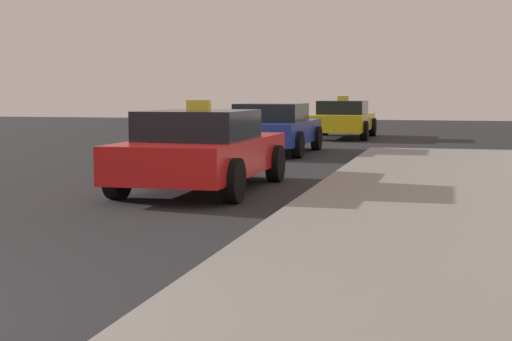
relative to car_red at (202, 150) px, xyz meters
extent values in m
cube|color=red|center=(0.00, 0.05, -0.10)|extent=(1.75, 4.18, 0.55)
cube|color=black|center=(0.00, -0.16, 0.40)|extent=(1.54, 1.88, 0.45)
cube|color=yellow|center=(0.00, -0.16, 0.70)|extent=(0.36, 0.14, 0.16)
cylinder|color=black|center=(-0.88, 1.39, -0.33)|extent=(0.22, 0.64, 0.64)
cylinder|color=black|center=(0.88, 1.39, -0.33)|extent=(0.22, 0.64, 0.64)
cylinder|color=black|center=(-0.88, -1.29, -0.33)|extent=(0.22, 0.64, 0.64)
cylinder|color=black|center=(0.88, -1.29, -0.33)|extent=(0.22, 0.64, 0.64)
cube|color=#233899|center=(-0.57, 7.50, -0.10)|extent=(1.79, 4.10, 0.55)
cube|color=black|center=(-0.57, 7.30, 0.40)|extent=(1.57, 1.84, 0.45)
cylinder|color=black|center=(-1.46, 8.81, -0.33)|extent=(0.22, 0.64, 0.64)
cylinder|color=black|center=(0.32, 8.81, -0.33)|extent=(0.22, 0.64, 0.64)
cylinder|color=black|center=(-1.46, 6.19, -0.33)|extent=(0.22, 0.64, 0.64)
cylinder|color=black|center=(0.32, 6.19, -0.33)|extent=(0.22, 0.64, 0.64)
cube|color=yellow|center=(0.28, 14.48, -0.10)|extent=(1.72, 4.26, 0.55)
cube|color=black|center=(0.28, 14.27, 0.40)|extent=(1.51, 1.92, 0.45)
cube|color=yellow|center=(0.28, 14.27, 0.70)|extent=(0.36, 0.14, 0.16)
cylinder|color=black|center=(-0.58, 15.84, -0.33)|extent=(0.22, 0.64, 0.64)
cylinder|color=black|center=(1.14, 15.84, -0.33)|extent=(0.22, 0.64, 0.64)
cylinder|color=black|center=(-0.58, 13.12, -0.33)|extent=(0.22, 0.64, 0.64)
cylinder|color=black|center=(1.14, 13.12, -0.33)|extent=(0.22, 0.64, 0.64)
camera|label=1|loc=(3.80, -11.46, 0.90)|focal=53.46mm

